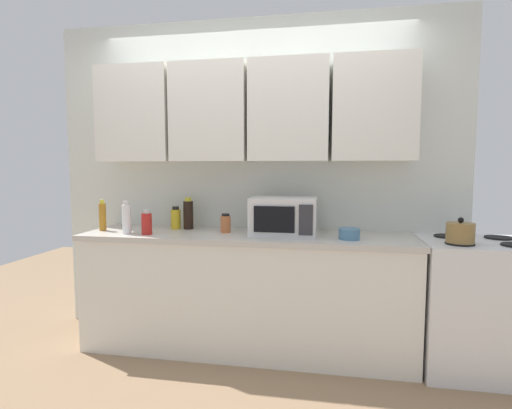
{
  "coord_description": "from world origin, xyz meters",
  "views": [
    {
      "loc": [
        0.61,
        -3.22,
        1.4
      ],
      "look_at": [
        0.07,
        -0.25,
        1.12
      ],
      "focal_mm": 27.86,
      "sensor_mm": 36.0,
      "label": 1
    }
  ],
  "objects_px": {
    "bottle_yellow_mustard": "(176,218)",
    "bottle_amber_vinegar": "(103,216)",
    "bottle_white_jar": "(127,218)",
    "bowl_ceramic_small": "(349,234)",
    "bottle_soy_dark": "(188,214)",
    "bottle_red_sauce": "(147,223)",
    "microwave": "(284,216)",
    "kettle": "(460,233)",
    "bottle_spice_jar": "(226,224)",
    "stove_range": "(476,305)"
  },
  "relations": [
    {
      "from": "bottle_red_sauce",
      "to": "bottle_spice_jar",
      "type": "relative_size",
      "value": 1.28
    },
    {
      "from": "microwave",
      "to": "bottle_white_jar",
      "type": "distance_m",
      "value": 1.19
    },
    {
      "from": "kettle",
      "to": "bottle_amber_vinegar",
      "type": "height_order",
      "value": "bottle_amber_vinegar"
    },
    {
      "from": "bottle_white_jar",
      "to": "bowl_ceramic_small",
      "type": "distance_m",
      "value": 1.65
    },
    {
      "from": "kettle",
      "to": "bottle_soy_dark",
      "type": "bearing_deg",
      "value": 171.04
    },
    {
      "from": "bottle_yellow_mustard",
      "to": "bottle_amber_vinegar",
      "type": "height_order",
      "value": "bottle_amber_vinegar"
    },
    {
      "from": "kettle",
      "to": "bottle_white_jar",
      "type": "relative_size",
      "value": 0.7
    },
    {
      "from": "bottle_spice_jar",
      "to": "microwave",
      "type": "bearing_deg",
      "value": -4.15
    },
    {
      "from": "microwave",
      "to": "bottle_white_jar",
      "type": "xyz_separation_m",
      "value": [
        -1.18,
        -0.16,
        -0.02
      ]
    },
    {
      "from": "stove_range",
      "to": "bottle_yellow_mustard",
      "type": "height_order",
      "value": "bottle_yellow_mustard"
    },
    {
      "from": "bottle_spice_jar",
      "to": "bottle_yellow_mustard",
      "type": "relative_size",
      "value": 0.81
    },
    {
      "from": "bottle_yellow_mustard",
      "to": "stove_range",
      "type": "bearing_deg",
      "value": -4.19
    },
    {
      "from": "bottle_soy_dark",
      "to": "bottle_yellow_mustard",
      "type": "bearing_deg",
      "value": -176.46
    },
    {
      "from": "microwave",
      "to": "bowl_ceramic_small",
      "type": "bearing_deg",
      "value": -11.26
    },
    {
      "from": "kettle",
      "to": "bottle_spice_jar",
      "type": "xyz_separation_m",
      "value": [
        -1.63,
        0.19,
        -0.01
      ]
    },
    {
      "from": "bottle_yellow_mustard",
      "to": "bottle_amber_vinegar",
      "type": "relative_size",
      "value": 0.74
    },
    {
      "from": "bottle_red_sauce",
      "to": "bottle_soy_dark",
      "type": "bearing_deg",
      "value": 55.11
    },
    {
      "from": "bottle_red_sauce",
      "to": "bottle_soy_dark",
      "type": "xyz_separation_m",
      "value": [
        0.22,
        0.31,
        0.04
      ]
    },
    {
      "from": "stove_range",
      "to": "bowl_ceramic_small",
      "type": "distance_m",
      "value": 1.0
    },
    {
      "from": "kettle",
      "to": "bottle_yellow_mustard",
      "type": "distance_m",
      "value": 2.11
    },
    {
      "from": "bottle_yellow_mustard",
      "to": "bowl_ceramic_small",
      "type": "height_order",
      "value": "bottle_yellow_mustard"
    },
    {
      "from": "bottle_soy_dark",
      "to": "bowl_ceramic_small",
      "type": "distance_m",
      "value": 1.3
    },
    {
      "from": "bottle_spice_jar",
      "to": "bottle_yellow_mustard",
      "type": "distance_m",
      "value": 0.47
    },
    {
      "from": "microwave",
      "to": "bottle_yellow_mustard",
      "type": "relative_size",
      "value": 2.64
    },
    {
      "from": "bowl_ceramic_small",
      "to": "bottle_spice_jar",
      "type": "bearing_deg",
      "value": 172.2
    },
    {
      "from": "stove_range",
      "to": "bottle_amber_vinegar",
      "type": "height_order",
      "value": "bottle_amber_vinegar"
    },
    {
      "from": "stove_range",
      "to": "bottle_red_sauce",
      "type": "distance_m",
      "value": 2.43
    },
    {
      "from": "bottle_amber_vinegar",
      "to": "bowl_ceramic_small",
      "type": "height_order",
      "value": "bottle_amber_vinegar"
    },
    {
      "from": "microwave",
      "to": "bottle_yellow_mustard",
      "type": "bearing_deg",
      "value": 170.49
    },
    {
      "from": "bottle_white_jar",
      "to": "bottle_soy_dark",
      "type": "xyz_separation_m",
      "value": [
        0.38,
        0.31,
        0.0
      ]
    },
    {
      "from": "bottle_white_jar",
      "to": "bottle_amber_vinegar",
      "type": "distance_m",
      "value": 0.29
    },
    {
      "from": "bottle_red_sauce",
      "to": "bottle_spice_jar",
      "type": "xyz_separation_m",
      "value": [
        0.56,
        0.19,
        -0.01
      ]
    },
    {
      "from": "bottle_spice_jar",
      "to": "bowl_ceramic_small",
      "type": "xyz_separation_m",
      "value": [
        0.93,
        -0.13,
        -0.03
      ]
    },
    {
      "from": "bowl_ceramic_small",
      "to": "bottle_red_sauce",
      "type": "bearing_deg",
      "value": -177.77
    },
    {
      "from": "microwave",
      "to": "bottle_spice_jar",
      "type": "relative_size",
      "value": 3.26
    },
    {
      "from": "bottle_red_sauce",
      "to": "bottle_yellow_mustard",
      "type": "bearing_deg",
      "value": 70.15
    },
    {
      "from": "bottle_red_sauce",
      "to": "bottle_yellow_mustard",
      "type": "distance_m",
      "value": 0.32
    },
    {
      "from": "stove_range",
      "to": "kettle",
      "type": "relative_size",
      "value": 5.21
    },
    {
      "from": "microwave",
      "to": "bowl_ceramic_small",
      "type": "xyz_separation_m",
      "value": [
        0.47,
        -0.09,
        -0.1
      ]
    },
    {
      "from": "microwave",
      "to": "bowl_ceramic_small",
      "type": "relative_size",
      "value": 3.25
    },
    {
      "from": "bottle_soy_dark",
      "to": "microwave",
      "type": "bearing_deg",
      "value": -11.2
    },
    {
      "from": "bottle_white_jar",
      "to": "bottle_spice_jar",
      "type": "distance_m",
      "value": 0.75
    },
    {
      "from": "bottle_soy_dark",
      "to": "bottle_yellow_mustard",
      "type": "relative_size",
      "value": 1.42
    },
    {
      "from": "bottle_white_jar",
      "to": "bottle_soy_dark",
      "type": "bearing_deg",
      "value": 39.82
    },
    {
      "from": "bottle_yellow_mustard",
      "to": "bottle_amber_vinegar",
      "type": "bearing_deg",
      "value": -160.0
    },
    {
      "from": "microwave",
      "to": "bottle_red_sauce",
      "type": "relative_size",
      "value": 2.56
    },
    {
      "from": "stove_range",
      "to": "bowl_ceramic_small",
      "type": "bearing_deg",
      "value": -174.71
    },
    {
      "from": "stove_range",
      "to": "microwave",
      "type": "height_order",
      "value": "microwave"
    },
    {
      "from": "kettle",
      "to": "bottle_red_sauce",
      "type": "relative_size",
      "value": 0.93
    },
    {
      "from": "kettle",
      "to": "bottle_white_jar",
      "type": "bearing_deg",
      "value": -179.95
    }
  ]
}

